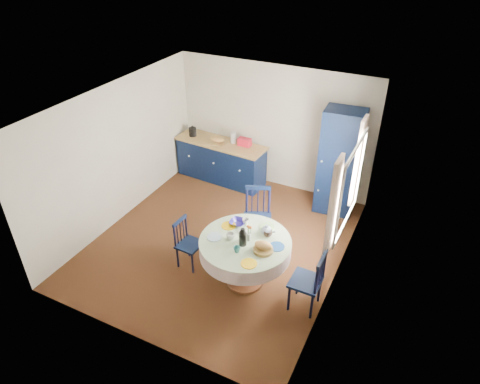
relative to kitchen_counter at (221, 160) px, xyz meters
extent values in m
plane|color=black|center=(1.00, -1.90, -0.45)|extent=(4.50, 4.50, 0.00)
plane|color=white|center=(1.00, -1.90, 2.05)|extent=(4.50, 4.50, 0.00)
cube|color=beige|center=(1.00, 0.35, 0.80)|extent=(4.00, 0.02, 2.50)
cube|color=beige|center=(-1.00, -1.90, 0.80)|extent=(0.02, 4.50, 2.50)
cube|color=beige|center=(3.00, -1.90, 0.80)|extent=(0.02, 4.50, 2.50)
plane|color=white|center=(3.00, -1.60, 1.05)|extent=(0.00, 1.20, 1.20)
cube|color=silver|center=(2.92, -2.30, 1.10)|extent=(0.05, 0.34, 1.45)
cube|color=silver|center=(2.92, -0.90, 1.10)|extent=(0.05, 0.34, 1.45)
cube|color=black|center=(0.00, 0.00, -0.04)|extent=(1.90, 0.69, 0.82)
cube|color=#9E8148|center=(0.00, 0.00, 0.40)|extent=(1.97, 0.73, 0.04)
cube|color=#B71529|center=(0.51, 0.05, 0.50)|extent=(0.27, 0.16, 0.16)
cube|color=#9E8148|center=(-0.04, -0.06, 0.43)|extent=(0.36, 0.26, 0.02)
ellipsoid|color=#A96F41|center=(-0.04, -0.06, 0.50)|extent=(0.31, 0.20, 0.13)
cylinder|color=silver|center=(0.24, 0.09, 0.53)|extent=(0.12, 0.12, 0.22)
cube|color=black|center=(2.46, -0.05, 0.56)|extent=(0.74, 0.55, 2.01)
cylinder|color=white|center=(2.19, -0.31, 0.66)|extent=(0.04, 0.02, 0.04)
cylinder|color=white|center=(2.19, -0.31, 0.06)|extent=(0.04, 0.02, 0.04)
cylinder|color=#522C17|center=(1.80, -2.59, -0.42)|extent=(0.55, 0.55, 0.05)
cylinder|color=#522C17|center=(1.80, -2.59, -0.05)|extent=(0.12, 0.12, 0.74)
cylinder|color=#522C17|center=(1.80, -2.59, 0.34)|extent=(1.28, 1.28, 0.03)
cylinder|color=white|center=(1.80, -2.59, 0.24)|extent=(1.34, 1.34, 0.22)
cylinder|color=white|center=(1.80, -2.59, 0.36)|extent=(1.34, 1.34, 0.01)
cylinder|color=#97BACB|center=(1.36, -2.71, 0.37)|extent=(0.22, 0.22, 0.01)
cylinder|color=#ECB20A|center=(2.06, -3.00, 0.37)|extent=(0.22, 0.22, 0.01)
cylinder|color=navy|center=(2.26, -2.51, 0.37)|extent=(0.22, 0.22, 0.01)
cylinder|color=#85BC6F|center=(1.96, -2.15, 0.37)|extent=(0.22, 0.22, 0.01)
cylinder|color=#ECB20A|center=(1.43, -2.38, 0.37)|extent=(0.22, 0.22, 0.01)
cylinder|color=#A37941|center=(2.12, -2.68, 0.39)|extent=(0.28, 0.28, 0.05)
ellipsoid|color=#A96F41|center=(2.12, -2.68, 0.47)|extent=(0.26, 0.16, 0.11)
cube|color=silver|center=(1.70, -2.43, 0.38)|extent=(0.10, 0.07, 0.04)
cylinder|color=black|center=(0.98, -2.76, -0.26)|extent=(0.03, 0.03, 0.38)
cylinder|color=black|center=(0.99, -2.46, -0.26)|extent=(0.03, 0.03, 0.38)
cylinder|color=black|center=(0.69, -2.74, -0.26)|extent=(0.03, 0.03, 0.38)
cylinder|color=black|center=(0.71, -2.44, -0.26)|extent=(0.03, 0.03, 0.38)
cube|color=black|center=(0.84, -2.60, -0.05)|extent=(0.37, 0.39, 0.04)
cylinder|color=black|center=(0.67, -2.74, 0.16)|extent=(0.03, 0.03, 0.42)
cylinder|color=black|center=(0.69, -2.44, 0.16)|extent=(0.03, 0.03, 0.42)
cube|color=black|center=(0.68, -2.59, 0.36)|extent=(0.05, 0.34, 0.05)
cylinder|color=black|center=(0.68, -2.67, 0.15)|extent=(0.02, 0.02, 0.35)
cylinder|color=black|center=(0.68, -2.59, 0.15)|extent=(0.02, 0.02, 0.35)
cylinder|color=black|center=(0.69, -2.51, 0.15)|extent=(0.02, 0.02, 0.35)
cylinder|color=black|center=(1.48, -1.89, -0.21)|extent=(0.04, 0.04, 0.48)
cylinder|color=black|center=(1.82, -1.74, -0.21)|extent=(0.04, 0.04, 0.48)
cylinder|color=black|center=(1.34, -1.56, -0.21)|extent=(0.04, 0.04, 0.48)
cylinder|color=black|center=(1.68, -1.42, -0.21)|extent=(0.04, 0.04, 0.48)
cube|color=black|center=(1.58, -1.65, 0.05)|extent=(0.60, 0.59, 0.04)
cylinder|color=black|center=(1.33, -1.54, 0.31)|extent=(0.04, 0.04, 0.53)
cylinder|color=black|center=(1.67, -1.40, 0.31)|extent=(0.04, 0.04, 0.53)
cube|color=black|center=(1.50, -1.47, 0.56)|extent=(0.40, 0.21, 0.07)
cylinder|color=black|center=(1.41, -1.51, 0.29)|extent=(0.02, 0.02, 0.44)
cylinder|color=black|center=(1.50, -1.47, 0.29)|extent=(0.02, 0.02, 0.44)
cylinder|color=black|center=(1.59, -1.43, 0.29)|extent=(0.02, 0.02, 0.44)
cylinder|color=black|center=(2.59, -2.45, -0.22)|extent=(0.04, 0.04, 0.45)
cylinder|color=black|center=(2.59, -2.81, -0.22)|extent=(0.04, 0.04, 0.45)
cylinder|color=black|center=(2.93, -2.46, -0.22)|extent=(0.04, 0.04, 0.45)
cylinder|color=black|center=(2.92, -2.81, -0.22)|extent=(0.04, 0.04, 0.45)
cube|color=black|center=(2.76, -2.63, 0.02)|extent=(0.42, 0.44, 0.04)
cylinder|color=black|center=(2.95, -2.46, 0.27)|extent=(0.04, 0.04, 0.50)
cylinder|color=black|center=(2.94, -2.81, 0.27)|extent=(0.04, 0.04, 0.50)
cube|color=black|center=(2.94, -2.63, 0.50)|extent=(0.04, 0.39, 0.06)
cylinder|color=black|center=(2.95, -2.54, 0.25)|extent=(0.02, 0.02, 0.41)
cylinder|color=black|center=(2.94, -2.63, 0.25)|extent=(0.02, 0.02, 0.41)
cylinder|color=black|center=(2.94, -2.73, 0.25)|extent=(0.02, 0.02, 0.41)
imported|color=silver|center=(1.59, -2.64, 0.41)|extent=(0.12, 0.12, 0.09)
imported|color=teal|center=(1.80, -2.86, 0.41)|extent=(0.10, 0.10, 0.09)
imported|color=black|center=(2.05, -2.34, 0.41)|extent=(0.13, 0.13, 0.10)
imported|color=silver|center=(1.64, -2.23, 0.41)|extent=(0.10, 0.10, 0.10)
imported|color=navy|center=(1.53, -2.28, 0.39)|extent=(0.24, 0.24, 0.06)
camera|label=1|loc=(3.85, -6.92, 4.25)|focal=32.00mm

